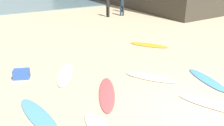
{
  "coord_description": "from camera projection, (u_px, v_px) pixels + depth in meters",
  "views": [
    {
      "loc": [
        -5.21,
        -3.99,
        4.14
      ],
      "look_at": [
        -0.58,
        4.08,
        0.3
      ],
      "focal_mm": 39.6,
      "sensor_mm": 36.0,
      "label": 1
    }
  ],
  "objects": [
    {
      "name": "surfboard_5",
      "position": [
        217.0,
        105.0,
        7.59
      ],
      "size": [
        1.59,
        2.36,
        0.07
      ],
      "primitive_type": "ellipsoid",
      "rotation": [
        0.0,
        0.0,
        3.62
      ],
      "color": "white",
      "rests_on": "ground_plane"
    },
    {
      "name": "surfboard_1",
      "position": [
        151.0,
        77.0,
        9.43
      ],
      "size": [
        1.59,
        1.95,
        0.08
      ],
      "primitive_type": "ellipsoid",
      "rotation": [
        0.0,
        0.0,
        0.61
      ],
      "color": "white",
      "rests_on": "ground_plane"
    },
    {
      "name": "surfboard_3",
      "position": [
        149.0,
        45.0,
        13.08
      ],
      "size": [
        1.66,
        1.97,
        0.06
      ],
      "primitive_type": "ellipsoid",
      "rotation": [
        0.0,
        0.0,
        3.78
      ],
      "color": "#F5A228",
      "rests_on": "ground_plane"
    },
    {
      "name": "surfboard_6",
      "position": [
        65.0,
        74.0,
        9.68
      ],
      "size": [
        1.47,
        2.21,
        0.07
      ],
      "primitive_type": "ellipsoid",
      "rotation": [
        0.0,
        0.0,
        -0.46
      ],
      "color": "white",
      "rests_on": "ground_plane"
    },
    {
      "name": "surfboard_2",
      "position": [
        107.0,
        94.0,
        8.28
      ],
      "size": [
        1.56,
        2.35,
        0.06
      ],
      "primitive_type": "ellipsoid",
      "rotation": [
        0.0,
        0.0,
        -0.48
      ],
      "color": "#DD4E52",
      "rests_on": "ground_plane"
    },
    {
      "name": "beachgoer_far",
      "position": [
        122.0,
        1.0,
        21.45
      ],
      "size": [
        0.33,
        0.34,
        1.67
      ],
      "rotation": [
        0.0,
        0.0,
        4.52
      ],
      "color": "black",
      "rests_on": "ground_plane"
    },
    {
      "name": "surfboard_0",
      "position": [
        207.0,
        80.0,
        9.24
      ],
      "size": [
        0.92,
        2.15,
        0.06
      ],
      "primitive_type": "ellipsoid",
      "rotation": [
        0.0,
        0.0,
        2.94
      ],
      "color": "#4B96D9",
      "rests_on": "ground_plane"
    },
    {
      "name": "ground_plane",
      "position": [
        199.0,
        115.0,
        7.17
      ],
      "size": [
        120.0,
        120.0,
        0.0
      ],
      "primitive_type": "plane",
      "color": "#C6B28E"
    },
    {
      "name": "beach_cooler",
      "position": [
        21.0,
        74.0,
        9.38
      ],
      "size": [
        0.68,
        0.57,
        0.35
      ],
      "primitive_type": "cube",
      "rotation": [
        0.0,
        0.0,
        5.9
      ],
      "color": "#2D56B2",
      "rests_on": "ground_plane"
    },
    {
      "name": "surfboard_8",
      "position": [
        39.0,
        117.0,
        7.06
      ],
      "size": [
        0.91,
        2.49,
        0.06
      ],
      "primitive_type": "ellipsoid",
      "rotation": [
        0.0,
        0.0,
        0.15
      ],
      "color": "#5199D7",
      "rests_on": "ground_plane"
    },
    {
      "name": "beachgoer_mid",
      "position": [
        108.0,
        5.0,
        19.45
      ],
      "size": [
        0.32,
        0.34,
        1.73
      ],
      "rotation": [
        0.0,
        0.0,
        1.75
      ],
      "color": "black",
      "rests_on": "ground_plane"
    },
    {
      "name": "beachgoer_near",
      "position": [
        122.0,
        4.0,
        19.93
      ],
      "size": [
        0.37,
        0.37,
        1.68
      ],
      "rotation": [
        0.0,
        0.0,
        5.86
      ],
      "color": "#1E3342",
      "rests_on": "ground_plane"
    }
  ]
}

